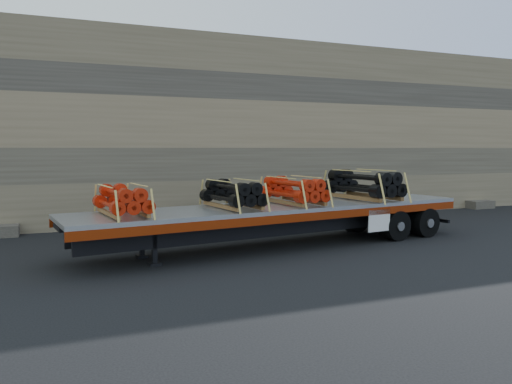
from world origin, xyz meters
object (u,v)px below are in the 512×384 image
trailer (279,226)px  bundle_rear (363,185)px  bundle_front (122,201)px  bundle_midfront (233,195)px  bundle_midrear (293,191)px

trailer → bundle_rear: bundle_rear is taller
bundle_front → bundle_midfront: 2.94m
bundle_midfront → bundle_midrear: 1.95m
trailer → bundle_midfront: 1.76m
bundle_front → bundle_midfront: bearing=-0.0°
bundle_midfront → bundle_front: bearing=180.0°
bundle_midfront → bundle_midrear: bundle_midrear is taller
bundle_midfront → bundle_midrear: bearing=0.0°
trailer → bundle_front: size_ratio=6.06×
bundle_front → bundle_midrear: (4.85, 0.66, 0.03)m
bundle_midfront → bundle_midrear: size_ratio=0.96×
trailer → bundle_midrear: bearing=-0.0°
bundle_midfront → bundle_rear: bundle_rear is taller
bundle_front → trailer: bearing=-0.0°
bundle_midrear → bundle_front: bearing=180.0°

